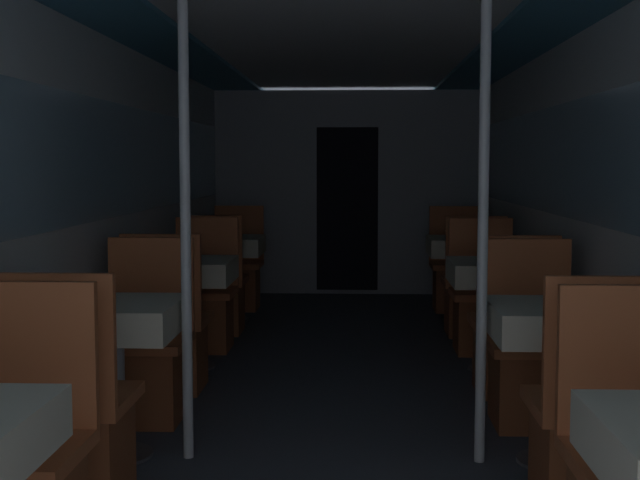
# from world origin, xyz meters

# --- Properties ---
(wall_left) EXTENTS (0.05, 10.48, 2.12)m
(wall_left) POSITION_xyz_m (-1.41, 3.84, 1.11)
(wall_left) COLOR silver
(wall_left) RESTS_ON ground_plane
(wall_right) EXTENTS (0.05, 10.48, 2.12)m
(wall_right) POSITION_xyz_m (1.41, 3.84, 1.11)
(wall_right) COLOR silver
(wall_right) RESTS_ON ground_plane
(ceiling_panel) EXTENTS (2.82, 10.48, 0.07)m
(ceiling_panel) POSITION_xyz_m (0.00, 3.84, 2.17)
(ceiling_panel) COLOR silver
(ceiling_panel) RESTS_ON wall_left
(bulkhead_far) EXTENTS (2.76, 0.09, 2.12)m
(bulkhead_far) POSITION_xyz_m (0.00, 8.11, 1.06)
(bulkhead_far) COLOR gray
(bulkhead_far) RESTS_ON ground_plane
(dining_table_left_1) EXTENTS (0.61, 0.61, 0.73)m
(dining_table_left_1) POSITION_xyz_m (-1.03, 2.82, 0.61)
(dining_table_left_1) COLOR #4C4C51
(dining_table_left_1) RESTS_ON ground_plane
(chair_left_near_1) EXTENTS (0.47, 0.47, 0.96)m
(chair_left_near_1) POSITION_xyz_m (-1.03, 2.22, 0.29)
(chair_left_near_1) COLOR brown
(chair_left_near_1) RESTS_ON ground_plane
(chair_left_far_1) EXTENTS (0.47, 0.47, 0.96)m
(chair_left_far_1) POSITION_xyz_m (-1.03, 3.42, 0.29)
(chair_left_far_1) COLOR brown
(chair_left_far_1) RESTS_ON ground_plane
(support_pole_left_1) EXTENTS (0.05, 0.05, 2.12)m
(support_pole_left_1) POSITION_xyz_m (-0.68, 2.82, 1.06)
(support_pole_left_1) COLOR silver
(support_pole_left_1) RESTS_ON ground_plane
(dining_table_left_2) EXTENTS (0.61, 0.61, 0.73)m
(dining_table_left_2) POSITION_xyz_m (-1.03, 4.64, 0.61)
(dining_table_left_2) COLOR #4C4C51
(dining_table_left_2) RESTS_ON ground_plane
(chair_left_near_2) EXTENTS (0.47, 0.47, 0.96)m
(chair_left_near_2) POSITION_xyz_m (-1.03, 4.04, 0.29)
(chair_left_near_2) COLOR brown
(chair_left_near_2) RESTS_ON ground_plane
(chair_left_far_2) EXTENTS (0.47, 0.47, 0.96)m
(chair_left_far_2) POSITION_xyz_m (-1.03, 5.25, 0.29)
(chair_left_far_2) COLOR brown
(chair_left_far_2) RESTS_ON ground_plane
(dining_table_left_3) EXTENTS (0.61, 0.61, 0.73)m
(dining_table_left_3) POSITION_xyz_m (-1.03, 6.46, 0.61)
(dining_table_left_3) COLOR #4C4C51
(dining_table_left_3) RESTS_ON ground_plane
(chair_left_near_3) EXTENTS (0.47, 0.47, 0.96)m
(chair_left_near_3) POSITION_xyz_m (-1.03, 5.86, 0.29)
(chair_left_near_3) COLOR brown
(chair_left_near_3) RESTS_ON ground_plane
(chair_left_far_3) EXTENTS (0.47, 0.47, 0.96)m
(chair_left_far_3) POSITION_xyz_m (-1.03, 7.07, 0.29)
(chair_left_far_3) COLOR brown
(chair_left_far_3) RESTS_ON ground_plane
(dining_table_right_1) EXTENTS (0.61, 0.61, 0.73)m
(dining_table_right_1) POSITION_xyz_m (1.03, 2.82, 0.61)
(dining_table_right_1) COLOR #4C4C51
(dining_table_right_1) RESTS_ON ground_plane
(chair_right_near_1) EXTENTS (0.47, 0.47, 0.96)m
(chair_right_near_1) POSITION_xyz_m (1.03, 2.22, 0.29)
(chair_right_near_1) COLOR brown
(chair_right_near_1) RESTS_ON ground_plane
(chair_right_far_1) EXTENTS (0.47, 0.47, 0.96)m
(chair_right_far_1) POSITION_xyz_m (1.03, 3.42, 0.29)
(chair_right_far_1) COLOR brown
(chair_right_far_1) RESTS_ON ground_plane
(support_pole_right_1) EXTENTS (0.05, 0.05, 2.12)m
(support_pole_right_1) POSITION_xyz_m (0.68, 2.82, 1.06)
(support_pole_right_1) COLOR silver
(support_pole_right_1) RESTS_ON ground_plane
(dining_table_right_2) EXTENTS (0.61, 0.61, 0.73)m
(dining_table_right_2) POSITION_xyz_m (1.03, 4.64, 0.61)
(dining_table_right_2) COLOR #4C4C51
(dining_table_right_2) RESTS_ON ground_plane
(chair_right_near_2) EXTENTS (0.47, 0.47, 0.96)m
(chair_right_near_2) POSITION_xyz_m (1.03, 4.04, 0.29)
(chair_right_near_2) COLOR brown
(chair_right_near_2) RESTS_ON ground_plane
(chair_right_far_2) EXTENTS (0.47, 0.47, 0.96)m
(chair_right_far_2) POSITION_xyz_m (1.03, 5.25, 0.29)
(chair_right_far_2) COLOR brown
(chair_right_far_2) RESTS_ON ground_plane
(dining_table_right_3) EXTENTS (0.61, 0.61, 0.73)m
(dining_table_right_3) POSITION_xyz_m (1.03, 6.46, 0.61)
(dining_table_right_3) COLOR #4C4C51
(dining_table_right_3) RESTS_ON ground_plane
(chair_right_near_3) EXTENTS (0.47, 0.47, 0.96)m
(chair_right_near_3) POSITION_xyz_m (1.03, 5.86, 0.29)
(chair_right_near_3) COLOR brown
(chair_right_near_3) RESTS_ON ground_plane
(chair_right_far_3) EXTENTS (0.47, 0.47, 0.96)m
(chair_right_far_3) POSITION_xyz_m (1.03, 7.07, 0.29)
(chair_right_far_3) COLOR brown
(chair_right_far_3) RESTS_ON ground_plane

